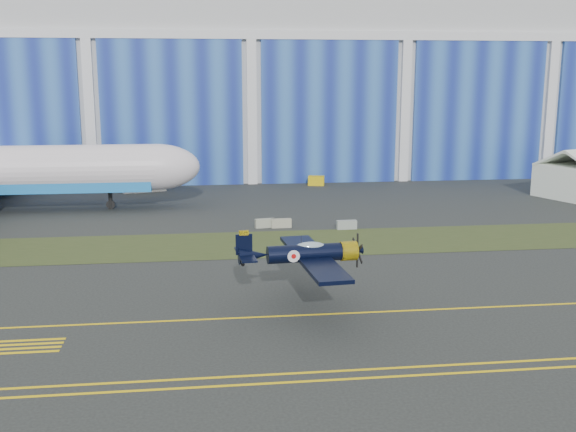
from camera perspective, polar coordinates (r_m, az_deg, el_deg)
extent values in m
plane|color=#2C302E|center=(48.44, 1.18, -6.34)|extent=(260.00, 260.00, 0.00)
cube|color=#475128|center=(61.79, -0.67, -2.32)|extent=(260.00, 10.00, 0.02)
cube|color=silver|center=(117.75, -3.90, 11.71)|extent=(220.00, 45.00, 30.00)
cube|color=navy|center=(95.13, -3.07, 8.70)|extent=(220.00, 0.60, 20.00)
cube|color=silver|center=(95.11, -3.14, 15.09)|extent=(220.00, 0.70, 1.20)
cube|color=yellow|center=(43.77, 2.13, -8.35)|extent=(200.00, 0.20, 0.02)
cube|color=yellow|center=(35.14, 4.66, -13.62)|extent=(80.00, 0.20, 0.02)
cube|color=yellow|center=(36.03, 4.33, -12.95)|extent=(80.00, 0.20, 0.02)
cube|color=silver|center=(91.66, -12.14, 2.81)|extent=(6.01, 3.87, 2.42)
cube|color=gold|center=(94.79, 2.40, 3.01)|extent=(2.49, 1.86, 1.30)
cube|color=gray|center=(68.18, -1.96, -0.61)|extent=(2.07, 0.92, 0.90)
cube|color=#9C9C83|center=(68.13, -0.56, -0.62)|extent=(2.02, 0.65, 0.90)
cube|color=gray|center=(67.66, 4.99, -0.75)|extent=(2.02, 0.66, 0.90)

